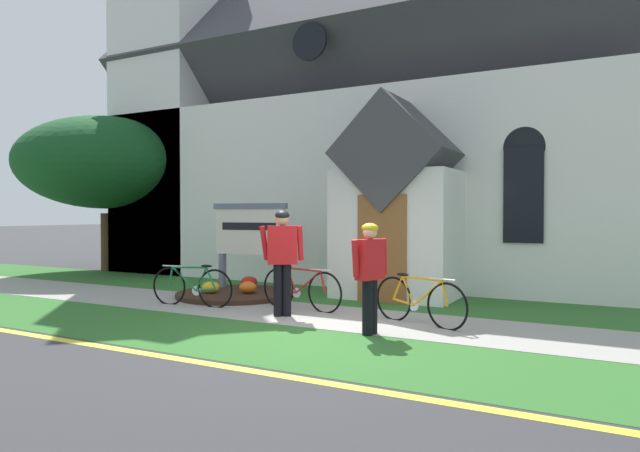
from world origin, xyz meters
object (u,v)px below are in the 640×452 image
Objects in this scene: bicycle_yellow at (419,301)px; yard_deciduous_tree at (105,163)px; cyclist_in_white_jersey at (282,254)px; church_sign at (250,234)px; cyclist_in_blue_jersey at (370,270)px; bicycle_silver at (301,289)px; roadside_conifer at (637,98)px; bicycle_orange at (192,286)px.

yard_deciduous_tree is at bearing 162.88° from bicycle_yellow.
bicycle_yellow is at bearing 11.04° from cyclist_in_white_jersey.
church_sign reaches higher than cyclist_in_blue_jersey.
cyclist_in_white_jersey is (0.08, -0.74, 0.68)m from bicycle_silver.
bicycle_silver reaches higher than bicycle_yellow.
bicycle_yellow is 1.05× the size of cyclist_in_blue_jersey.
yard_deciduous_tree is (-6.63, 1.85, 1.95)m from church_sign.
bicycle_silver is at bearing 145.38° from cyclist_in_blue_jersey.
church_sign is at bearing 136.53° from cyclist_in_white_jersey.
yard_deciduous_tree is (-10.54, 4.39, 2.32)m from cyclist_in_blue_jersey.
roadside_conifer is (5.39, 7.47, 4.26)m from bicycle_silver.
bicycle_silver is 0.27× the size of roadside_conifer.
roadside_conifer is at bearing 17.46° from yard_deciduous_tree.
cyclist_in_blue_jersey is at bearing -22.62° from yard_deciduous_tree.
roadside_conifer is at bearing 47.73° from bicycle_orange.
roadside_conifer is 14.75m from yard_deciduous_tree.
cyclist_in_blue_jersey reaches higher than bicycle_yellow.
cyclist_in_white_jersey is (-2.23, -0.44, 0.69)m from bicycle_yellow.
yard_deciduous_tree reaches higher than cyclist_in_white_jersey.
cyclist_in_white_jersey is at bearing -84.10° from bicycle_silver.
bicycle_silver is at bearing -125.83° from roadside_conifer.
bicycle_yellow is (4.29, -1.52, -0.92)m from church_sign.
church_sign is 0.39× the size of yard_deciduous_tree.
church_sign is at bearing 160.52° from bicycle_yellow.
cyclist_in_blue_jersey is 0.90× the size of cyclist_in_white_jersey.
bicycle_yellow is 11.78m from yard_deciduous_tree.
bicycle_yellow is at bearing 4.50° from bicycle_orange.
cyclist_in_white_jersey reaches higher than bicycle_orange.
bicycle_yellow is 0.25× the size of roadside_conifer.
bicycle_yellow is 0.97× the size of bicycle_orange.
bicycle_yellow is 2.33m from bicycle_silver.
bicycle_silver is (1.98, -1.22, -0.92)m from church_sign.
church_sign is 1.09× the size of cyclist_in_white_jersey.
yard_deciduous_tree reaches higher than bicycle_silver.
roadside_conifer is at bearing 68.45° from cyclist_in_blue_jersey.
bicycle_silver is at bearing 17.90° from bicycle_orange.
bicycle_orange is 4.00m from cyclist_in_blue_jersey.
church_sign reaches higher than bicycle_silver.
yard_deciduous_tree is (-8.69, 3.80, 2.18)m from cyclist_in_white_jersey.
bicycle_silver is 1.01m from cyclist_in_white_jersey.
yard_deciduous_tree is at bearing 156.38° from cyclist_in_white_jersey.
bicycle_yellow is 2.38m from cyclist_in_white_jersey.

